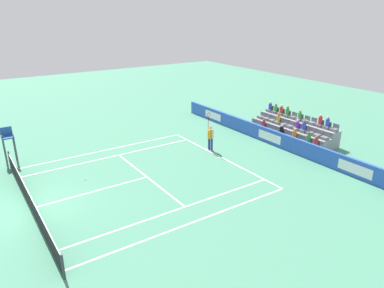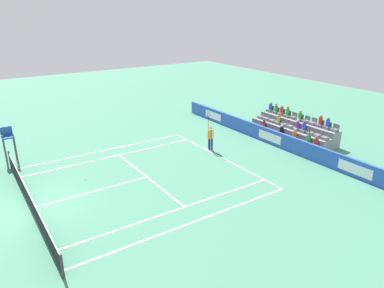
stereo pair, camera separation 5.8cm
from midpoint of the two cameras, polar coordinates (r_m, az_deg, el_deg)
ground_plane at (r=19.60m, az=-24.39°, el=-9.38°), size 80.00×80.00×0.00m
line_baseline at (r=23.92m, az=4.50°, el=-2.07°), size 10.97×0.10×0.01m
line_service at (r=21.22m, az=-7.28°, el=-5.24°), size 8.23×0.10×0.01m
line_centre_service at (r=20.17m, az=-15.46°, el=-7.30°), size 0.10×6.40×0.01m
line_singles_sideline_left at (r=24.52m, az=-12.62°, el=-1.94°), size 0.10×11.89×0.01m
line_singles_sideline_right at (r=17.83m, az=-2.47°, el=-10.41°), size 0.10×11.89×0.01m
line_doubles_sideline_left at (r=25.72m, az=-13.77°, el=-0.97°), size 0.10×11.89×0.01m
line_doubles_sideline_right at (r=16.85m, az=0.04°, el=-12.40°), size 0.10×11.89×0.01m
line_centre_mark at (r=23.86m, az=4.31°, el=-2.12°), size 0.10×0.20×0.01m
sponsor_barrier at (r=26.69m, az=12.35°, el=1.18°), size 20.47×0.22×1.09m
tennis_net at (r=19.37m, az=-24.61°, el=-8.11°), size 11.97×0.10×1.07m
tennis_player at (r=24.66m, az=2.89°, el=1.13°), size 0.53×0.40×2.85m
umpire_chair at (r=25.25m, az=-27.37°, el=0.53°), size 0.70×0.70×2.34m
stadium_stand at (r=28.33m, az=15.63°, el=2.06°), size 6.82×2.85×2.21m
loose_tennis_ball at (r=21.58m, az=-16.71°, el=-5.45°), size 0.07×0.07×0.07m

